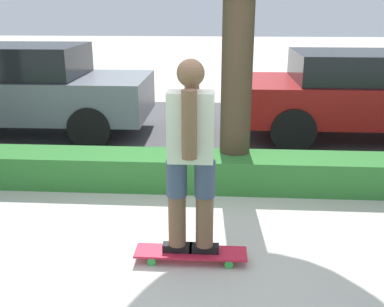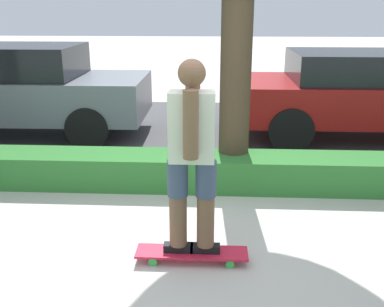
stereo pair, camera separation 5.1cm
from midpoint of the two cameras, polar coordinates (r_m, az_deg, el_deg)
name	(u,v)px [view 1 (the left image)]	position (r m, az deg, el deg)	size (l,w,h in m)	color
ground_plane	(185,252)	(4.24, -0.54, -12.44)	(60.00, 60.00, 0.00)	#BCB7AD
street_asphalt	(204,131)	(8.13, 1.67, 2.88)	(15.97, 5.00, 0.01)	#474749
hedge_row	(195,171)	(5.59, 0.68, -2.21)	(15.97, 0.60, 0.41)	#2D702D
skateboard	(191,253)	(4.08, 0.22, -12.52)	(0.99, 0.24, 0.09)	red
skater_person	(191,155)	(3.69, 0.23, -0.24)	(0.50, 0.43, 1.68)	black
parked_car_front	(27,88)	(8.32, -20.10, 7.80)	(4.15, 1.85, 1.54)	slate
parked_car_middle	(374,93)	(8.13, 22.27, 7.12)	(4.73, 1.93, 1.45)	maroon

